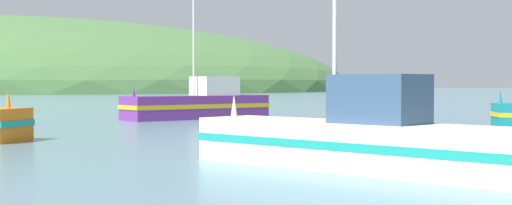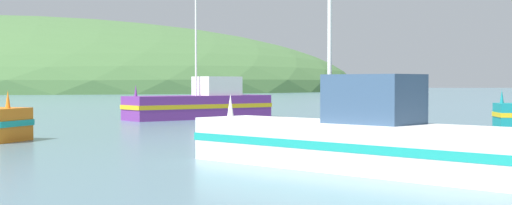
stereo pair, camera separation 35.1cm
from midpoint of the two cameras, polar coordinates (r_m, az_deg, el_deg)
name	(u,v)px [view 1 (the left image)]	position (r m, az deg, el deg)	size (l,w,h in m)	color
fishing_boat_white	(358,140)	(19.46, 7.50, -2.91)	(9.31, 7.90, 5.93)	white
fishing_boat_purple	(199,104)	(46.40, -4.67, -0.11)	(8.80, 8.54, 7.86)	#6B2D84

